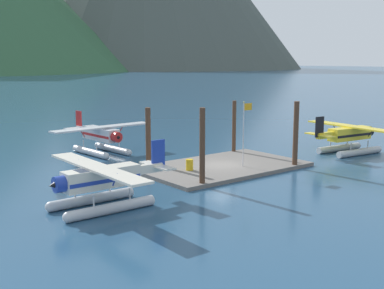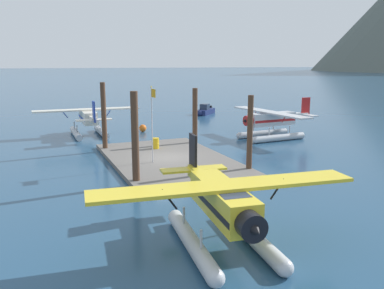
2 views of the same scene
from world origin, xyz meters
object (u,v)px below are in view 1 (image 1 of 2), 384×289
at_px(flagpole, 245,126).
at_px(seaplane_silver_bow_left, 101,138).
at_px(seaplane_yellow_stbd_aft, 350,137).
at_px(seaplane_cream_port_aft, 101,183).
at_px(fuel_drum, 190,165).
at_px(mooring_buoy, 61,184).

distance_m(flagpole, seaplane_silver_bow_left, 15.01).
xyz_separation_m(seaplane_yellow_stbd_aft, seaplane_cream_port_aft, (-27.54, -1.22, 0.00)).
height_order(seaplane_silver_bow_left, seaplane_cream_port_aft, same).
bearing_deg(seaplane_silver_bow_left, fuel_drum, -83.45).
height_order(seaplane_yellow_stbd_aft, seaplane_cream_port_aft, same).
xyz_separation_m(seaplane_silver_bow_left, seaplane_cream_port_aft, (-8.54, -16.03, 0.00)).
distance_m(flagpole, mooring_buoy, 15.31).
bearing_deg(fuel_drum, flagpole, -19.28).
relative_size(flagpole, seaplane_silver_bow_left, 0.51).
relative_size(flagpole, fuel_drum, 6.08).
bearing_deg(seaplane_cream_port_aft, seaplane_yellow_stbd_aft, 2.53).
distance_m(flagpole, fuel_drum, 5.60).
distance_m(seaplane_yellow_stbd_aft, seaplane_silver_bow_left, 24.09).
height_order(mooring_buoy, seaplane_silver_bow_left, seaplane_silver_bow_left).
bearing_deg(seaplane_cream_port_aft, seaplane_silver_bow_left, 61.96).
xyz_separation_m(fuel_drum, seaplane_silver_bow_left, (-1.39, 12.07, 0.84)).
bearing_deg(seaplane_cream_port_aft, mooring_buoy, 91.64).
height_order(flagpole, seaplane_yellow_stbd_aft, flagpole).
bearing_deg(fuel_drum, seaplane_silver_bow_left, 96.55).
xyz_separation_m(fuel_drum, mooring_buoy, (-10.08, 1.73, -0.35)).
height_order(flagpole, seaplane_cream_port_aft, flagpole).
xyz_separation_m(seaplane_yellow_stbd_aft, seaplane_silver_bow_left, (-19.00, 14.81, 0.00)).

